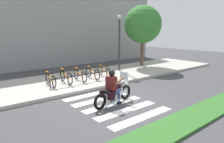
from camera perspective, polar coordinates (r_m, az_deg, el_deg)
ground_plane at (r=8.40m, az=1.97°, el=-8.80°), size 48.00×48.00×0.00m
grass_median at (r=6.72m, az=17.83°, el=-14.40°), size 24.00×1.10×0.08m
sidewalk at (r=11.81m, az=-11.67°, el=-2.65°), size 24.00×4.40×0.15m
crosswalk_stripe_0 at (r=7.14m, az=8.63°, el=-12.69°), size 2.80×0.40×0.01m
crosswalk_stripe_1 at (r=7.66m, az=4.16°, el=-10.88°), size 2.80×0.40×0.01m
crosswalk_stripe_2 at (r=8.22m, az=0.32°, el=-9.24°), size 2.80×0.40×0.01m
crosswalk_stripe_3 at (r=8.82m, az=-2.98°, el=-7.79°), size 2.80×0.40×0.01m
crosswalk_stripe_4 at (r=9.44m, az=-5.84°, el=-6.51°), size 2.80×0.40×0.01m
motorcycle at (r=8.09m, az=0.56°, el=-6.17°), size 2.20×0.80×1.23m
rider at (r=7.93m, az=0.18°, el=-3.77°), size 0.69×0.62×1.44m
bicycle_0 at (r=10.73m, az=-17.07°, el=-2.07°), size 0.48×1.60×0.74m
bicycle_1 at (r=11.06m, az=-12.96°, el=-1.34°), size 0.48×1.69×0.80m
bicycle_2 at (r=11.45m, az=-9.11°, el=-0.88°), size 0.48×1.63×0.74m
bicycle_3 at (r=11.88m, az=-5.52°, el=-0.32°), size 0.48×1.61×0.74m
bicycle_4 at (r=12.36m, az=-2.21°, el=0.14°), size 0.48×1.59×0.71m
bike_rack at (r=10.96m, az=-7.68°, el=-0.96°), size 4.02×0.07×0.49m
street_lamp at (r=14.06m, az=2.10°, el=9.53°), size 0.28×0.28×3.98m
tree_near_rack at (r=16.26m, az=8.74°, el=13.05°), size 2.93×2.93×4.87m
building_backdrop at (r=16.76m, az=-21.26°, el=11.79°), size 24.00×1.20×6.45m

